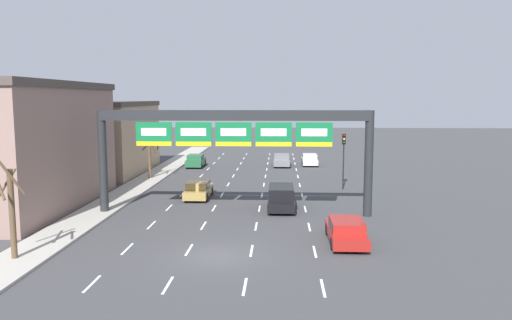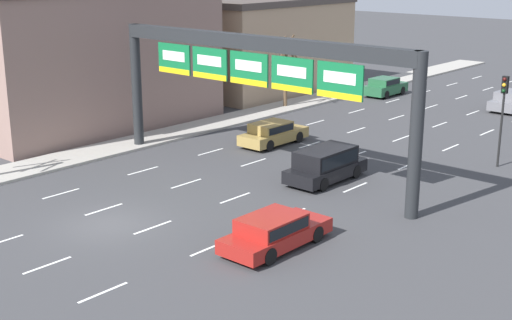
{
  "view_description": "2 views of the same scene",
  "coord_description": "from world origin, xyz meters",
  "px_view_note": "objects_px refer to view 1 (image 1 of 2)",
  "views": [
    {
      "loc": [
        3.1,
        -24.26,
        7.96
      ],
      "look_at": [
        1.64,
        6.01,
        4.17
      ],
      "focal_mm": 35.0,
      "sensor_mm": 36.0,
      "label": 1
    },
    {
      "loc": [
        23.06,
        -16.83,
        10.78
      ],
      "look_at": [
        2.28,
        6.74,
        1.8
      ],
      "focal_mm": 50.0,
      "sensor_mm": 36.0,
      "label": 2
    }
  ],
  "objects_px": {
    "suv_black": "(281,196)",
    "tree_bare_closest": "(10,207)",
    "car_white": "(310,159)",
    "car_red": "(346,230)",
    "car_gold": "(199,189)",
    "traffic_light_near_gantry": "(344,150)",
    "sign_gantry": "(234,134)",
    "car_grey": "(282,160)",
    "car_green": "(196,160)",
    "tree_bare_second": "(151,151)"
  },
  "relations": [
    {
      "from": "sign_gantry",
      "to": "suv_black",
      "type": "distance_m",
      "value": 5.9
    },
    {
      "from": "car_green",
      "to": "tree_bare_closest",
      "type": "relative_size",
      "value": 0.79
    },
    {
      "from": "tree_bare_closest",
      "to": "tree_bare_second",
      "type": "height_order",
      "value": "tree_bare_second"
    },
    {
      "from": "car_gold",
      "to": "tree_bare_closest",
      "type": "relative_size",
      "value": 0.88
    },
    {
      "from": "suv_black",
      "to": "tree_bare_closest",
      "type": "distance_m",
      "value": 17.97
    },
    {
      "from": "car_gold",
      "to": "tree_bare_closest",
      "type": "xyz_separation_m",
      "value": [
        -6.54,
        -15.87,
        1.99
      ]
    },
    {
      "from": "car_white",
      "to": "tree_bare_second",
      "type": "height_order",
      "value": "tree_bare_second"
    },
    {
      "from": "car_grey",
      "to": "car_red",
      "type": "bearing_deg",
      "value": -83.64
    },
    {
      "from": "car_white",
      "to": "tree_bare_second",
      "type": "bearing_deg",
      "value": -145.65
    },
    {
      "from": "car_green",
      "to": "tree_bare_second",
      "type": "bearing_deg",
      "value": -107.87
    },
    {
      "from": "car_red",
      "to": "suv_black",
      "type": "relative_size",
      "value": 1.03
    },
    {
      "from": "sign_gantry",
      "to": "tree_bare_second",
      "type": "distance_m",
      "value": 17.52
    },
    {
      "from": "traffic_light_near_gantry",
      "to": "tree_bare_closest",
      "type": "xyz_separation_m",
      "value": [
        -18.54,
        -20.24,
        -0.73
      ]
    },
    {
      "from": "car_grey",
      "to": "tree_bare_second",
      "type": "distance_m",
      "value": 16.47
    },
    {
      "from": "suv_black",
      "to": "car_gold",
      "type": "bearing_deg",
      "value": 150.52
    },
    {
      "from": "sign_gantry",
      "to": "suv_black",
      "type": "relative_size",
      "value": 4.01
    },
    {
      "from": "tree_bare_second",
      "to": "car_red",
      "type": "bearing_deg",
      "value": -52.03
    },
    {
      "from": "car_white",
      "to": "suv_black",
      "type": "xyz_separation_m",
      "value": [
        -3.42,
        -23.7,
        0.21
      ]
    },
    {
      "from": "sign_gantry",
      "to": "car_white",
      "type": "distance_m",
      "value": 26.78
    },
    {
      "from": "car_gold",
      "to": "traffic_light_near_gantry",
      "type": "bearing_deg",
      "value": 20.02
    },
    {
      "from": "car_green",
      "to": "tree_bare_second",
      "type": "xyz_separation_m",
      "value": [
        -2.89,
        -8.96,
        2.02
      ]
    },
    {
      "from": "sign_gantry",
      "to": "car_grey",
      "type": "bearing_deg",
      "value": 82.28
    },
    {
      "from": "sign_gantry",
      "to": "tree_bare_second",
      "type": "relative_size",
      "value": 3.57
    },
    {
      "from": "tree_bare_closest",
      "to": "tree_bare_second",
      "type": "relative_size",
      "value": 0.99
    },
    {
      "from": "car_red",
      "to": "tree_bare_second",
      "type": "xyz_separation_m",
      "value": [
        -16.29,
        20.88,
        2.07
      ]
    },
    {
      "from": "car_gold",
      "to": "car_red",
      "type": "bearing_deg",
      "value": -49.64
    },
    {
      "from": "car_white",
      "to": "suv_black",
      "type": "distance_m",
      "value": 23.94
    },
    {
      "from": "sign_gantry",
      "to": "car_white",
      "type": "height_order",
      "value": "sign_gantry"
    },
    {
      "from": "suv_black",
      "to": "car_green",
      "type": "bearing_deg",
      "value": 114.47
    },
    {
      "from": "traffic_light_near_gantry",
      "to": "tree_bare_second",
      "type": "relative_size",
      "value": 0.93
    },
    {
      "from": "car_grey",
      "to": "car_white",
      "type": "xyz_separation_m",
      "value": [
        3.31,
        0.93,
        -0.04
      ]
    },
    {
      "from": "car_gold",
      "to": "car_white",
      "type": "xyz_separation_m",
      "value": [
        10.0,
        19.98,
        -0.01
      ]
    },
    {
      "from": "car_gold",
      "to": "tree_bare_closest",
      "type": "distance_m",
      "value": 17.28
    },
    {
      "from": "car_green",
      "to": "tree_bare_second",
      "type": "distance_m",
      "value": 9.63
    },
    {
      "from": "car_white",
      "to": "car_red",
      "type": "height_order",
      "value": "car_white"
    },
    {
      "from": "car_red",
      "to": "traffic_light_near_gantry",
      "type": "bearing_deg",
      "value": 83.53
    },
    {
      "from": "car_white",
      "to": "suv_black",
      "type": "bearing_deg",
      "value": -98.21
    },
    {
      "from": "tree_bare_closest",
      "to": "car_green",
      "type": "bearing_deg",
      "value": 84.45
    },
    {
      "from": "sign_gantry",
      "to": "car_green",
      "type": "height_order",
      "value": "sign_gantry"
    },
    {
      "from": "car_white",
      "to": "car_gold",
      "type": "bearing_deg",
      "value": -116.6
    },
    {
      "from": "tree_bare_second",
      "to": "sign_gantry",
      "type": "bearing_deg",
      "value": -56.66
    },
    {
      "from": "suv_black",
      "to": "traffic_light_near_gantry",
      "type": "xyz_separation_m",
      "value": [
        5.41,
        8.09,
        2.53
      ]
    },
    {
      "from": "car_white",
      "to": "car_red",
      "type": "bearing_deg",
      "value": -89.74
    },
    {
      "from": "car_gold",
      "to": "car_red",
      "type": "distance_m",
      "value": 15.67
    },
    {
      "from": "car_gold",
      "to": "traffic_light_near_gantry",
      "type": "relative_size",
      "value": 0.94
    },
    {
      "from": "car_white",
      "to": "suv_black",
      "type": "height_order",
      "value": "suv_black"
    },
    {
      "from": "sign_gantry",
      "to": "car_gold",
      "type": "bearing_deg",
      "value": 121.36
    },
    {
      "from": "car_red",
      "to": "car_green",
      "type": "xyz_separation_m",
      "value": [
        -13.4,
        29.84,
        0.05
      ]
    },
    {
      "from": "tree_bare_closest",
      "to": "car_white",
      "type": "bearing_deg",
      "value": 65.22
    },
    {
      "from": "car_grey",
      "to": "tree_bare_second",
      "type": "relative_size",
      "value": 0.86
    }
  ]
}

